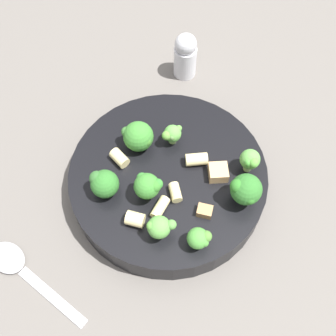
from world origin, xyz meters
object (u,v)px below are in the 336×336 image
object	(u,v)px
broccoli_floret_2	(138,137)
broccoli_floret_5	(172,134)
broccoli_floret_6	(199,238)
broccoli_floret_3	(246,190)
broccoli_floret_4	(159,227)
rigatoni_0	(160,208)
chicken_chunk_1	(218,172)
pepper_shaker	(185,55)
spoon	(19,267)
rigatoni_3	(196,159)
rigatoni_4	(175,192)
broccoli_floret_7	(250,160)
chicken_chunk_0	(205,211)
rigatoni_2	(120,158)
broccoli_floret_0	(148,186)
rigatoni_1	(135,219)
broccoli_floret_1	(103,183)
pasta_bowl	(168,178)

from	to	relation	value
broccoli_floret_2	broccoli_floret_5	size ratio (longest dim) A/B	1.40
broccoli_floret_6	broccoli_floret_3	bearing A→B (deg)	-137.52
broccoli_floret_4	rigatoni_0	distance (m)	0.04
broccoli_floret_2	chicken_chunk_1	distance (m)	0.11
chicken_chunk_1	pepper_shaker	xyz separation A→B (m)	(0.03, -0.21, -0.01)
pepper_shaker	spoon	xyz separation A→B (m)	(0.22, 0.31, -0.03)
rigatoni_3	rigatoni_4	xyz separation A→B (m)	(0.03, 0.05, -0.00)
broccoli_floret_2	broccoli_floret_6	size ratio (longest dim) A/B	1.32
rigatoni_0	broccoli_floret_5	bearing A→B (deg)	-101.12
broccoli_floret_7	spoon	bearing A→B (deg)	19.78
broccoli_floret_4	broccoli_floret_6	distance (m)	0.05
broccoli_floret_6	rigatoni_3	world-z (taller)	broccoli_floret_6
broccoli_floret_6	chicken_chunk_0	size ratio (longest dim) A/B	1.74
broccoli_floret_5	rigatoni_4	bearing A→B (deg)	89.99
broccoli_floret_4	chicken_chunk_1	world-z (taller)	broccoli_floret_4
broccoli_floret_7	rigatoni_2	xyz separation A→B (m)	(0.16, -0.02, -0.02)
rigatoni_3	pepper_shaker	xyz separation A→B (m)	(0.00, -0.19, -0.01)
rigatoni_2	broccoli_floret_2	bearing A→B (deg)	-137.50
broccoli_floret_3	rigatoni_3	bearing A→B (deg)	-47.43
broccoli_floret_0	broccoli_floret_4	distance (m)	0.05
rigatoni_0	broccoli_floret_4	bearing A→B (deg)	85.52
broccoli_floret_4	rigatoni_1	bearing A→B (deg)	-31.00
broccoli_floret_3	rigatoni_3	distance (m)	0.08
broccoli_floret_0	chicken_chunk_0	size ratio (longest dim) A/B	2.30
broccoli_floret_4	broccoli_floret_1	bearing A→B (deg)	-42.79
broccoli_floret_5	pepper_shaker	xyz separation A→B (m)	(-0.03, -0.16, -0.02)
chicken_chunk_0	chicken_chunk_1	size ratio (longest dim) A/B	0.77
pasta_bowl	rigatoni_4	bearing A→B (deg)	102.73
broccoli_floret_0	broccoli_floret_5	size ratio (longest dim) A/B	1.41
chicken_chunk_0	pepper_shaker	distance (m)	0.27
pasta_bowl	broccoli_floret_5	distance (m)	0.06
pasta_bowl	broccoli_floret_1	bearing A→B (deg)	16.92
broccoli_floret_6	rigatoni_4	distance (m)	0.07
rigatoni_2	broccoli_floret_1	bearing A→B (deg)	67.90
broccoli_floret_1	broccoli_floret_2	distance (m)	0.08
broccoli_floret_3	rigatoni_4	xyz separation A→B (m)	(0.08, -0.01, -0.02)
rigatoni_2	rigatoni_3	distance (m)	0.10
rigatoni_0	rigatoni_4	distance (m)	0.03
broccoli_floret_6	rigatoni_0	size ratio (longest dim) A/B	1.12
rigatoni_2	chicken_chunk_0	xyz separation A→B (m)	(-0.10, 0.08, -0.00)
broccoli_floret_4	pepper_shaker	distance (m)	0.30
broccoli_floret_0	broccoli_floret_3	bearing A→B (deg)	174.19
pasta_bowl	broccoli_floret_1	xyz separation A→B (m)	(0.08, 0.02, 0.04)
pasta_bowl	rigatoni_4	distance (m)	0.04
broccoli_floret_0	rigatoni_1	size ratio (longest dim) A/B	1.95
broccoli_floret_2	rigatoni_4	xyz separation A→B (m)	(-0.04, 0.08, -0.01)
rigatoni_4	chicken_chunk_1	distance (m)	0.06
rigatoni_4	rigatoni_2	bearing A→B (deg)	-37.00
broccoli_floret_5	rigatoni_4	size ratio (longest dim) A/B	1.28
broccoli_floret_5	rigatoni_0	distance (m)	0.10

